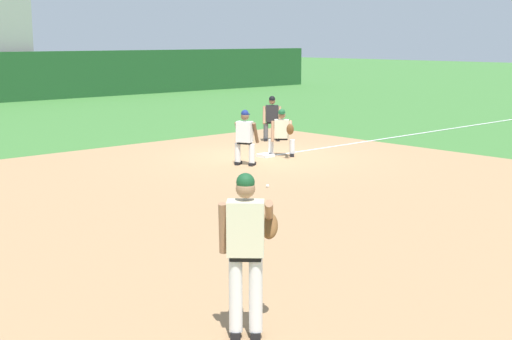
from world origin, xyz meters
TOP-DOWN VIEW (x-y plane):
  - ground_plane at (0.00, 0.00)m, footprint 160.00×160.00m
  - infield_dirt_patch at (-4.29, -4.40)m, footprint 18.00×18.00m
  - foul_line_stripe at (8.70, 0.00)m, footprint 17.39×0.10m
  - first_base_bag at (0.00, 0.00)m, footprint 0.38×0.38m
  - baseball at (-2.82, -3.07)m, footprint 0.07×0.07m
  - pitcher at (-8.54, -8.79)m, footprint 0.85×0.55m
  - first_baseman at (0.38, -0.28)m, footprint 0.74×1.08m
  - baserunner at (-1.32, -0.62)m, footprint 0.60×0.67m
  - umpire at (2.34, 2.18)m, footprint 0.67×0.67m

SIDE VIEW (x-z plane):
  - ground_plane at x=0.00m, z-range 0.00..0.00m
  - infield_dirt_patch at x=-4.29m, z-range 0.00..0.01m
  - foul_line_stripe at x=8.70m, z-range 0.01..0.01m
  - baseball at x=-2.82m, z-range 0.00..0.07m
  - first_base_bag at x=0.00m, z-range 0.00..0.09m
  - first_baseman at x=0.38m, z-range 0.06..1.40m
  - baserunner at x=-1.32m, z-range 0.06..1.52m
  - umpire at x=2.34m, z-range 0.06..1.52m
  - pitcher at x=-8.54m, z-range 0.13..1.99m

